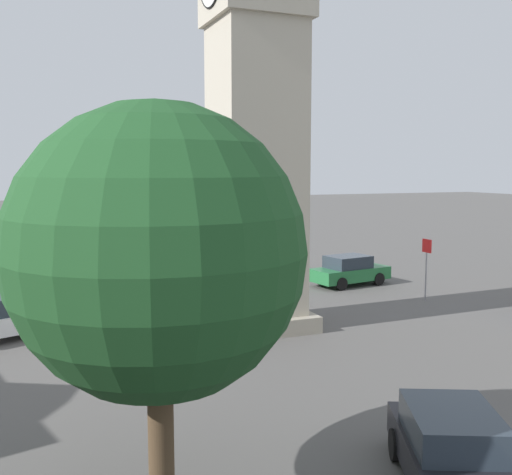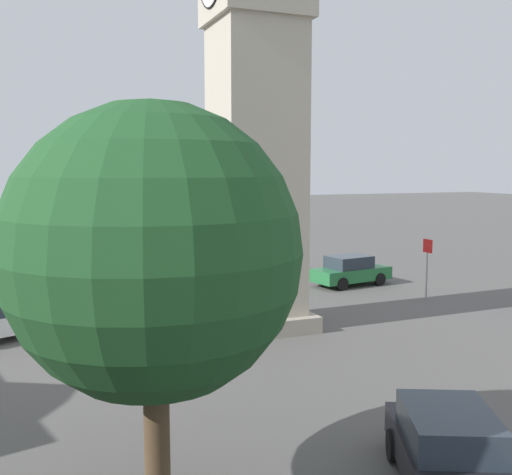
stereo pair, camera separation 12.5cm
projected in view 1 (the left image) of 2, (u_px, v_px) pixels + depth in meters
name	position (u px, v px, depth m)	size (l,w,h in m)	color
ground_plane	(256.00, 326.00, 22.41)	(200.00, 200.00, 0.00)	#565451
clock_tower	(256.00, 0.00, 21.03)	(4.48, 4.48, 20.38)	#A59C89
car_blue_kerb	(453.00, 453.00, 10.81)	(4.45, 3.28, 1.53)	black
car_silver_kerb	(349.00, 270.00, 30.20)	(2.34, 4.35, 1.53)	#236B38
car_white_side	(259.00, 260.00, 33.51)	(3.58, 4.40, 1.53)	gold
car_black_far	(12.00, 316.00, 20.86)	(3.04, 4.46, 1.53)	white
pedestrian	(134.00, 272.00, 28.39)	(0.36, 0.50, 1.69)	#2D3351
tree	(157.00, 252.00, 9.66)	(4.91, 4.91, 7.04)	brown
road_sign	(426.00, 259.00, 26.50)	(0.60, 0.07, 2.80)	gray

